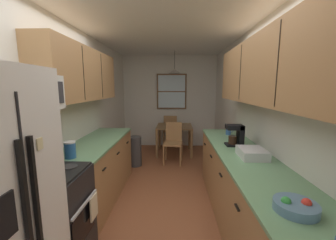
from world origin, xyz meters
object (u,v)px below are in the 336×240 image
object	(u,v)px
stove_range	(50,218)
dining_chair_near	(173,141)
dining_table	(174,130)
mug_by_coffeemaker	(228,131)
dish_rack	(252,153)
dining_chair_far	(171,129)
coffee_maker	(236,135)
fruit_bowl	(296,206)
table_serving_bowl	(176,124)
trash_bin	(135,151)
storage_canister	(70,150)
microwave_over_range	(25,93)

from	to	relation	value
stove_range	dining_chair_near	distance (m)	3.01
dining_table	mug_by_coffeemaker	bearing A→B (deg)	-62.17
stove_range	dish_rack	size ratio (longest dim) A/B	3.24
dining_chair_far	mug_by_coffeemaker	distance (m)	2.61
stove_range	coffee_maker	xyz separation A→B (m)	(1.99, 1.03, 0.58)
fruit_bowl	table_serving_bowl	distance (m)	3.99
dining_chair_near	table_serving_bowl	world-z (taller)	dining_chair_near
dining_table	dining_chair_far	xyz separation A→B (m)	(-0.10, 0.63, -0.11)
dining_chair_near	mug_by_coffeemaker	distance (m)	1.51
table_serving_bowl	dining_table	bearing A→B (deg)	-177.00
dish_rack	fruit_bowl	bearing A→B (deg)	-95.19
dining_table	trash_bin	xyz separation A→B (m)	(-0.84, -0.87, -0.29)
dining_chair_near	coffee_maker	distance (m)	2.04
coffee_maker	fruit_bowl	distance (m)	1.52
dining_chair_far	dish_rack	xyz separation A→B (m)	(1.00, -3.50, 0.45)
storage_canister	coffee_maker	size ratio (longest dim) A/B	0.66
microwave_over_range	storage_canister	xyz separation A→B (m)	(0.11, 0.46, -0.64)
dining_table	dining_chair_near	world-z (taller)	dining_chair_near
dining_chair_near	dish_rack	world-z (taller)	dish_rack
trash_bin	fruit_bowl	bearing A→B (deg)	-61.59
dish_rack	dining_chair_far	bearing A→B (deg)	105.89
trash_bin	stove_range	bearing A→B (deg)	-96.56
stove_range	fruit_bowl	distance (m)	2.05
dining_chair_far	trash_bin	size ratio (longest dim) A/B	1.41
stove_range	dining_chair_far	distance (m)	4.19
storage_canister	dish_rack	bearing A→B (deg)	2.76
trash_bin	dish_rack	world-z (taller)	dish_rack
dining_table	dining_chair_near	bearing A→B (deg)	-91.72
microwave_over_range	coffee_maker	distance (m)	2.42
dining_table	storage_canister	xyz separation A→B (m)	(-1.14, -2.97, 0.39)
dining_chair_far	storage_canister	distance (m)	3.78
coffee_maker	fruit_bowl	xyz separation A→B (m)	(-0.05, -1.51, -0.11)
mug_by_coffeemaker	stove_range	bearing A→B (deg)	-140.42
dining_chair_near	dining_chair_far	size ratio (longest dim) A/B	1.00
stove_range	dining_chair_near	xyz separation A→B (m)	(1.12, 2.80, 0.03)
fruit_bowl	mug_by_coffeemaker	bearing A→B (deg)	86.99
stove_range	dish_rack	world-z (taller)	stove_range
storage_canister	mug_by_coffeemaker	world-z (taller)	storage_canister
dining_chair_near	coffee_maker	xyz separation A→B (m)	(0.87, -1.76, 0.55)
microwave_over_range	dish_rack	xyz separation A→B (m)	(2.15, 0.56, -0.69)
table_serving_bowl	trash_bin	bearing A→B (deg)	-135.51
trash_bin	dish_rack	distance (m)	2.73
stove_range	dining_table	size ratio (longest dim) A/B	1.26
dish_rack	mug_by_coffeemaker	bearing A→B (deg)	88.98
dish_rack	coffee_maker	bearing A→B (deg)	95.09
dining_chair_far	storage_canister	xyz separation A→B (m)	(-1.04, -3.60, 0.49)
dining_table	table_serving_bowl	bearing A→B (deg)	3.00
microwave_over_range	coffee_maker	xyz separation A→B (m)	(2.10, 1.03, -0.59)
dining_table	trash_bin	distance (m)	1.25
dining_table	microwave_over_range	bearing A→B (deg)	-110.05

